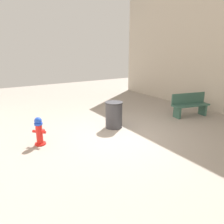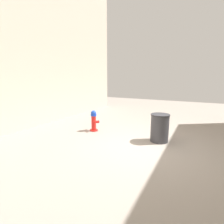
{
  "view_description": "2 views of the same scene",
  "coord_description": "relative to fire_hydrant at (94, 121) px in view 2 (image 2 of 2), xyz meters",
  "views": [
    {
      "loc": [
        3.69,
        5.22,
        2.66
      ],
      "look_at": [
        0.68,
        0.49,
        1.0
      ],
      "focal_mm": 33.68,
      "sensor_mm": 36.0,
      "label": 1
    },
    {
      "loc": [
        -1.32,
        4.92,
        2.1
      ],
      "look_at": [
        1.2,
        0.11,
        1.02
      ],
      "focal_mm": 27.72,
      "sensor_mm": 36.0,
      "label": 2
    }
  ],
  "objects": [
    {
      "name": "ground_plane",
      "position": [
        -2.43,
        0.66,
        -0.42
      ],
      "size": [
        23.4,
        23.4,
        0.0
      ],
      "primitive_type": "plane",
      "color": "gray"
    },
    {
      "name": "fire_hydrant",
      "position": [
        0.0,
        0.0,
        0.0
      ],
      "size": [
        0.37,
        0.37,
        0.84
      ],
      "color": "red",
      "rests_on": "ground_plane"
    },
    {
      "name": "trash_bin",
      "position": [
        -2.59,
        -0.03,
        0.05
      ],
      "size": [
        0.62,
        0.62,
        0.93
      ],
      "color": "#38383D",
      "rests_on": "ground_plane"
    }
  ]
}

